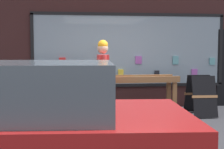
{
  "coord_description": "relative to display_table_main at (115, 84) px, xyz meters",
  "views": [
    {
      "loc": [
        -0.85,
        -5.88,
        1.54
      ],
      "look_at": [
        -0.1,
        0.95,
        1.0
      ],
      "focal_mm": 50.0,
      "sensor_mm": 36.0,
      "label": 1
    }
  ],
  "objects": [
    {
      "name": "parked_car",
      "position": [
        -1.58,
        -3.55,
        -0.03
      ],
      "size": [
        4.04,
        2.17,
        1.41
      ],
      "rotation": [
        0.0,
        0.0,
        -0.07
      ],
      "color": "#A51919",
      "rests_on": "ground_plane"
    },
    {
      "name": "sandwich_board_sign",
      "position": [
        2.03,
        -0.02,
        -0.29
      ],
      "size": [
        0.61,
        0.83,
        0.94
      ],
      "rotation": [
        0.0,
        0.0,
        -0.03
      ],
      "color": "black",
      "rests_on": "ground_plane"
    },
    {
      "name": "small_dog",
      "position": [
        0.11,
        -0.68,
        -0.51
      ],
      "size": [
        0.24,
        0.57,
        0.39
      ],
      "rotation": [
        0.0,
        0.0,
        1.66
      ],
      "color": "#99724C",
      "rests_on": "ground_plane"
    },
    {
      "name": "person_browsing",
      "position": [
        -0.32,
        -0.46,
        0.27
      ],
      "size": [
        0.23,
        0.68,
        1.75
      ],
      "rotation": [
        0.0,
        0.0,
        1.59
      ],
      "color": "#2D334C",
      "rests_on": "ground_plane"
    },
    {
      "name": "shopfront_facade",
      "position": [
        0.07,
        1.24,
        1.1
      ],
      "size": [
        7.8,
        0.29,
        3.8
      ],
      "color": "#331919",
      "rests_on": "ground_plane"
    },
    {
      "name": "display_table_main",
      "position": [
        0.0,
        0.0,
        0.0
      ],
      "size": [
        2.91,
        0.68,
        0.95
      ],
      "color": "brown",
      "rests_on": "ground_plane"
    },
    {
      "name": "ground_plane",
      "position": [
        0.0,
        -1.15,
        -0.77
      ],
      "size": [
        40.0,
        40.0,
        0.0
      ],
      "primitive_type": "plane",
      "color": "#2D2D33"
    }
  ]
}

